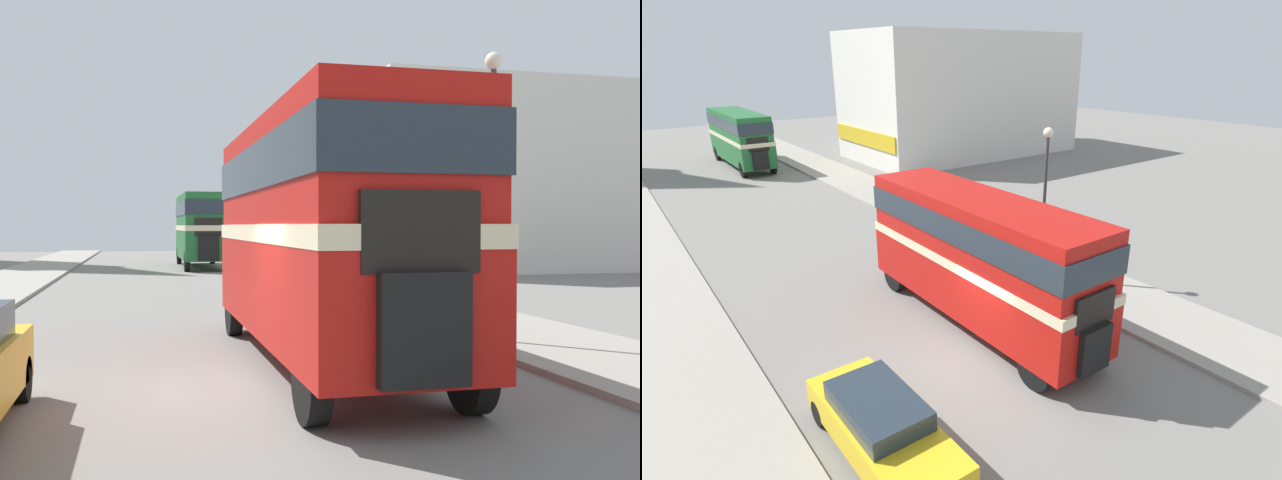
# 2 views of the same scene
# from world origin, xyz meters

# --- Properties ---
(ground_plane) EXTENTS (120.00, 120.00, 0.00)m
(ground_plane) POSITION_xyz_m (0.00, 0.00, 0.00)
(ground_plane) COLOR slate
(sidewalk_right) EXTENTS (3.50, 120.00, 0.12)m
(sidewalk_right) POSITION_xyz_m (6.75, 0.00, 0.06)
(sidewalk_right) COLOR gray
(sidewalk_right) RESTS_ON ground_plane
(sidewalk_left) EXTENTS (3.50, 120.00, 0.12)m
(sidewalk_left) POSITION_xyz_m (-6.75, 0.00, 0.06)
(sidewalk_left) COLOR gray
(sidewalk_left) RESTS_ON ground_plane
(double_decker_bus) EXTENTS (2.44, 9.65, 4.26)m
(double_decker_bus) POSITION_xyz_m (1.75, 1.66, 2.55)
(double_decker_bus) COLOR #B2140F
(double_decker_bus) RESTS_ON ground_plane
(bus_distant) EXTENTS (2.43, 10.07, 4.25)m
(bus_distant) POSITION_xyz_m (2.12, 31.98, 2.54)
(bus_distant) COLOR #1E602D
(bus_distant) RESTS_ON ground_plane
(car_parked_near) EXTENTS (1.68, 4.63, 1.49)m
(car_parked_near) POSITION_xyz_m (-3.71, -1.82, 0.77)
(car_parked_near) COLOR gold
(car_parked_near) RESTS_ON ground_plane
(pedestrian_walking) EXTENTS (0.35, 0.35, 1.72)m
(pedestrian_walking) POSITION_xyz_m (6.14, 6.74, 1.09)
(pedestrian_walking) COLOR #282833
(pedestrian_walking) RESTS_ON sidewalk_right
(street_lamp) EXTENTS (0.36, 0.36, 5.86)m
(street_lamp) POSITION_xyz_m (5.61, 2.59, 3.96)
(street_lamp) COLOR #38383D
(street_lamp) RESTS_ON sidewalk_right
(shop_building_block) EXTENTS (19.01, 10.33, 10.14)m
(shop_building_block) POSITION_xyz_m (19.57, 26.47, 5.07)
(shop_building_block) COLOR silver
(shop_building_block) RESTS_ON ground_plane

